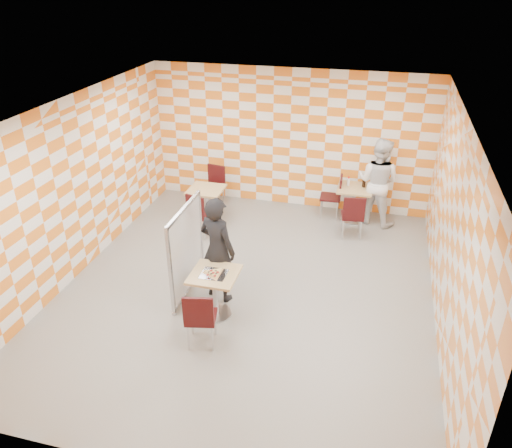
{
  "coord_description": "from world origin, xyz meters",
  "views": [
    {
      "loc": [
        1.87,
        -6.63,
        4.86
      ],
      "look_at": [
        0.1,
        0.2,
        1.15
      ],
      "focal_mm": 35.0,
      "sensor_mm": 36.0,
      "label": 1
    }
  ],
  "objects": [
    {
      "name": "room_shell",
      "position": [
        0.0,
        0.54,
        1.5
      ],
      "size": [
        7.0,
        7.0,
        7.0
      ],
      "color": "gray",
      "rests_on": "ground"
    },
    {
      "name": "main_table",
      "position": [
        -0.3,
        -0.75,
        0.51
      ],
      "size": [
        0.7,
        0.7,
        0.75
      ],
      "color": "tan",
      "rests_on": "ground"
    },
    {
      "name": "second_table",
      "position": [
        1.48,
        3.01,
        0.51
      ],
      "size": [
        0.7,
        0.7,
        0.75
      ],
      "color": "tan",
      "rests_on": "ground"
    },
    {
      "name": "empty_table",
      "position": [
        -1.47,
        2.18,
        0.51
      ],
      "size": [
        0.7,
        0.7,
        0.75
      ],
      "color": "tan",
      "rests_on": "ground"
    },
    {
      "name": "chair_main_front",
      "position": [
        -0.26,
        -1.52,
        0.54
      ],
      "size": [
        0.5,
        0.51,
        0.92
      ],
      "color": "black",
      "rests_on": "ground"
    },
    {
      "name": "chair_second_front",
      "position": [
        1.53,
        2.2,
        0.54
      ],
      "size": [
        0.48,
        0.49,
        0.92
      ],
      "color": "black",
      "rests_on": "ground"
    },
    {
      "name": "chair_second_side",
      "position": [
        1.08,
        3.07,
        0.54
      ],
      "size": [
        0.45,
        0.44,
        0.92
      ],
      "color": "black",
      "rests_on": "ground"
    },
    {
      "name": "chair_empty_near",
      "position": [
        -1.4,
        1.53,
        0.54
      ],
      "size": [
        0.53,
        0.53,
        0.92
      ],
      "color": "black",
      "rests_on": "ground"
    },
    {
      "name": "chair_empty_far",
      "position": [
        -1.57,
        2.98,
        0.54
      ],
      "size": [
        0.49,
        0.5,
        0.92
      ],
      "color": "black",
      "rests_on": "ground"
    },
    {
      "name": "partition",
      "position": [
        -0.92,
        -0.29,
        0.79
      ],
      "size": [
        0.08,
        1.38,
        1.55
      ],
      "color": "white",
      "rests_on": "ground"
    },
    {
      "name": "man_dark",
      "position": [
        -0.4,
        -0.29,
        0.89
      ],
      "size": [
        0.75,
        0.63,
        1.77
      ],
      "primitive_type": "imported",
      "rotation": [
        0.0,
        0.0,
        2.78
      ],
      "color": "black",
      "rests_on": "ground"
    },
    {
      "name": "man_white",
      "position": [
        1.92,
        3.05,
        0.91
      ],
      "size": [
        1.07,
        0.96,
        1.82
      ],
      "primitive_type": "imported",
      "rotation": [
        0.0,
        0.0,
        2.78
      ],
      "color": "white",
      "rests_on": "ground"
    },
    {
      "name": "pizza_on_foil",
      "position": [
        -0.3,
        -0.77,
        0.77
      ],
      "size": [
        0.4,
        0.4,
        0.04
      ],
      "color": "silver",
      "rests_on": "main_table"
    },
    {
      "name": "sport_bottle",
      "position": [
        1.33,
        3.09,
        0.84
      ],
      "size": [
        0.06,
        0.06,
        0.2
      ],
      "color": "white",
      "rests_on": "second_table"
    },
    {
      "name": "soda_bottle",
      "position": [
        1.65,
        3.09,
        0.85
      ],
      "size": [
        0.07,
        0.07,
        0.23
      ],
      "color": "black",
      "rests_on": "second_table"
    }
  ]
}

